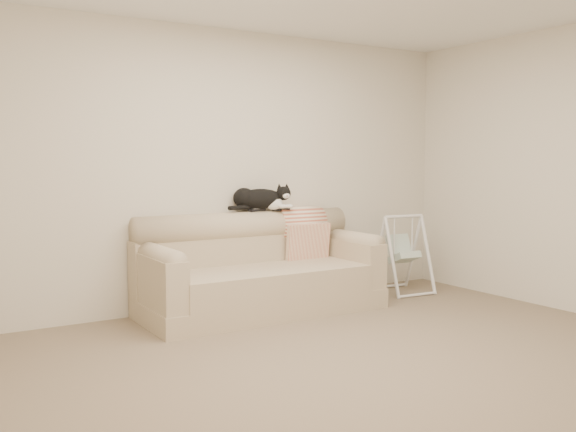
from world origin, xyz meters
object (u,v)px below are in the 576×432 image
object	(u,v)px
baby_swing	(403,254)
tuxedo_cat	(260,199)
remote_b	(281,209)
sofa	(258,273)
remote_a	(257,210)

from	to	relation	value
baby_swing	tuxedo_cat	bearing A→B (deg)	168.27
remote_b	tuxedo_cat	distance (m)	0.24
sofa	tuxedo_cat	bearing A→B (deg)	56.58
remote_a	remote_b	xyz separation A→B (m)	(0.24, -0.04, -0.00)
sofa	remote_a	bearing A→B (deg)	62.68
sofa	baby_swing	bearing A→B (deg)	-2.05
remote_b	baby_swing	distance (m)	1.44
remote_a	baby_swing	size ratio (longest dim) A/B	0.23
remote_a	tuxedo_cat	distance (m)	0.11
tuxedo_cat	remote_a	bearing A→B (deg)	-176.97
sofa	tuxedo_cat	distance (m)	0.73
remote_b	sofa	bearing A→B (deg)	-150.40
remote_b	tuxedo_cat	bearing A→B (deg)	168.10
remote_b	tuxedo_cat	xyz separation A→B (m)	(-0.21, 0.04, 0.11)
remote_b	baby_swing	size ratio (longest dim) A/B	0.21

